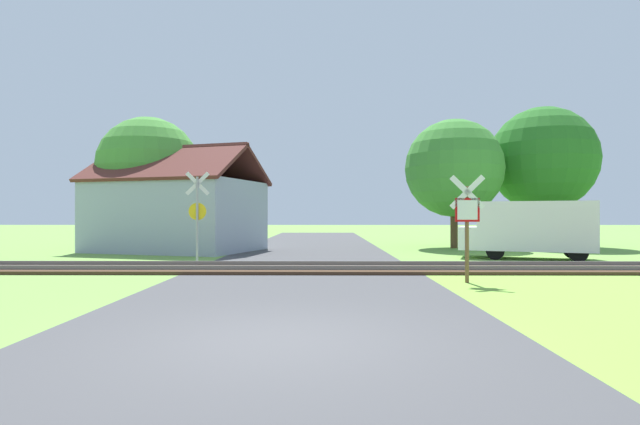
{
  "coord_description": "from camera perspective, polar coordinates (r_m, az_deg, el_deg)",
  "views": [
    {
      "loc": [
        0.64,
        -6.77,
        1.71
      ],
      "look_at": [
        0.5,
        9.69,
        1.8
      ],
      "focal_mm": 28.0,
      "sensor_mm": 36.0,
      "label": 1
    }
  ],
  "objects": [
    {
      "name": "crossing_sign_far",
      "position": [
        18.78,
        -13.85,
        0.26
      ],
      "size": [
        0.88,
        0.16,
        3.31
      ],
      "rotation": [
        0.0,
        0.0,
        0.1
      ],
      "color": "#9E9EA5",
      "rests_on": "ground"
    },
    {
      "name": "house",
      "position": [
        24.9,
        -15.98,
        -0.05
      ],
      "size": [
        8.78,
        7.63,
        5.07
      ],
      "rotation": [
        0.0,
        0.0,
        -0.29
      ],
      "color": "#99A3B7",
      "rests_on": "ground"
    },
    {
      "name": "rail_track",
      "position": [
        15.56,
        -1.88,
        -6.41
      ],
      "size": [
        60.0,
        2.6,
        0.22
      ],
      "color": "#422D1E",
      "rests_on": "ground"
    },
    {
      "name": "tree_far",
      "position": [
        30.19,
        24.12,
        5.55
      ],
      "size": [
        5.74,
        5.74,
        7.66
      ],
      "color": "#513823",
      "rests_on": "ground"
    },
    {
      "name": "road_asphalt",
      "position": [
        8.96,
        -3.7,
        -11.3
      ],
      "size": [
        7.0,
        80.0,
        0.01
      ],
      "primitive_type": "cube",
      "color": "#424244",
      "rests_on": "ground"
    },
    {
      "name": "tree_left",
      "position": [
        26.38,
        -19.01,
        4.87
      ],
      "size": [
        5.0,
        5.0,
        6.59
      ],
      "color": "#513823",
      "rests_on": "ground"
    },
    {
      "name": "mail_truck",
      "position": [
        21.1,
        22.82,
        -1.57
      ],
      "size": [
        5.24,
        3.39,
        2.24
      ],
      "rotation": [
        0.0,
        0.0,
        1.23
      ],
      "color": "white",
      "rests_on": "ground"
    },
    {
      "name": "stop_sign_near",
      "position": [
        13.12,
        16.46,
        -0.74
      ],
      "size": [
        0.87,
        0.18,
        2.73
      ],
      "rotation": [
        0.0,
        0.0,
        3.01
      ],
      "color": "brown",
      "rests_on": "ground"
    },
    {
      "name": "tree_right",
      "position": [
        26.9,
        15.06,
        4.89
      ],
      "size": [
        5.07,
        5.07,
        6.69
      ],
      "color": "#513823",
      "rests_on": "ground"
    },
    {
      "name": "ground_plane",
      "position": [
        7.02,
        -4.93,
        -14.43
      ],
      "size": [
        160.0,
        160.0,
        0.0
      ],
      "primitive_type": "plane",
      "color": "#6B9942"
    }
  ]
}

